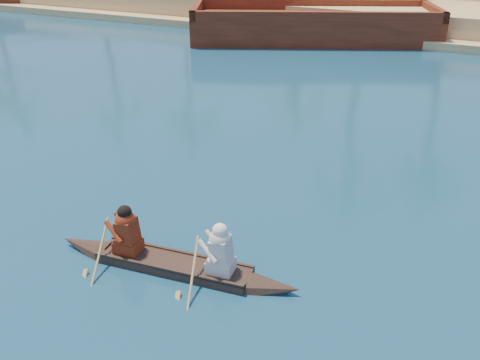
% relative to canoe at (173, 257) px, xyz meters
% --- Properties ---
extents(canoe, '(4.52, 0.92, 1.24)m').
position_rel_canoe_xyz_m(canoe, '(0.00, 0.00, 0.00)').
color(canoe, '#33251B').
rests_on(canoe, ground).
extents(barge_mid, '(11.80, 7.66, 1.87)m').
position_rel_canoe_xyz_m(barge_mid, '(-3.05, 18.33, 0.42)').
color(barge_mid, maroon).
rests_on(barge_mid, ground).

